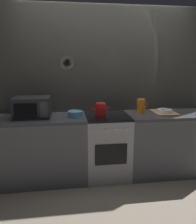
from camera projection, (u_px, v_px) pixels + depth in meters
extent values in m
plane|color=#6B6054|center=(107.00, 175.00, 3.23)|extent=(8.00, 8.00, 0.00)
cube|color=#B2AD9E|center=(104.00, 91.00, 3.28)|extent=(3.60, 0.05, 2.40)
cube|color=silver|center=(104.00, 91.00, 3.25)|extent=(3.58, 0.01, 2.39)
cube|color=#515459|center=(43.00, 151.00, 3.01)|extent=(1.20, 0.60, 0.86)
cube|color=#38383D|center=(41.00, 119.00, 2.91)|extent=(1.20, 0.60, 0.04)
cube|color=#9E9EA3|center=(107.00, 147.00, 3.13)|extent=(0.60, 0.60, 0.87)
cube|color=black|center=(107.00, 116.00, 3.03)|extent=(0.59, 0.59, 0.03)
cube|color=black|center=(111.00, 155.00, 2.83)|extent=(0.42, 0.01, 0.28)
cylinder|color=#B7B7BC|center=(97.00, 131.00, 2.72)|extent=(0.04, 0.02, 0.04)
cylinder|color=#B7B7BC|center=(107.00, 131.00, 2.74)|extent=(0.04, 0.02, 0.04)
cylinder|color=#B7B7BC|center=(117.00, 130.00, 2.76)|extent=(0.04, 0.02, 0.04)
cylinder|color=#B7B7BC|center=(127.00, 130.00, 2.77)|extent=(0.04, 0.02, 0.04)
cube|color=#515459|center=(167.00, 144.00, 3.25)|extent=(1.20, 0.60, 0.86)
cube|color=#38383D|center=(169.00, 115.00, 3.15)|extent=(1.20, 0.60, 0.04)
cube|color=black|center=(32.00, 107.00, 2.88)|extent=(0.46, 0.34, 0.27)
cube|color=black|center=(26.00, 110.00, 2.70)|extent=(0.28, 0.01, 0.17)
cube|color=#333338|center=(44.00, 110.00, 2.73)|extent=(0.09, 0.01, 0.21)
cylinder|color=red|center=(100.00, 109.00, 3.05)|extent=(0.15, 0.15, 0.15)
cylinder|color=red|center=(100.00, 103.00, 3.03)|extent=(0.13, 0.13, 0.02)
cone|color=red|center=(108.00, 108.00, 3.06)|extent=(0.10, 0.04, 0.05)
torus|color=red|center=(94.00, 109.00, 3.04)|extent=(0.08, 0.01, 0.08)
cylinder|color=teal|center=(75.00, 114.00, 2.93)|extent=(0.20, 0.20, 0.08)
cylinder|color=orange|center=(141.00, 106.00, 3.17)|extent=(0.11, 0.11, 0.20)
torus|color=orange|center=(145.00, 105.00, 3.17)|extent=(0.08, 0.01, 0.08)
cube|color=tan|center=(164.00, 112.00, 3.16)|extent=(0.30, 0.40, 0.02)
cylinder|color=white|center=(164.00, 112.00, 3.14)|extent=(0.22, 0.22, 0.01)
cylinder|color=white|center=(164.00, 111.00, 3.13)|extent=(0.21, 0.21, 0.01)
cylinder|color=white|center=(165.00, 110.00, 3.13)|extent=(0.21, 0.21, 0.01)
cylinder|color=silver|center=(166.00, 109.00, 3.13)|extent=(0.16, 0.07, 0.01)
cube|color=silver|center=(163.00, 109.00, 3.13)|extent=(0.16, 0.09, 0.00)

